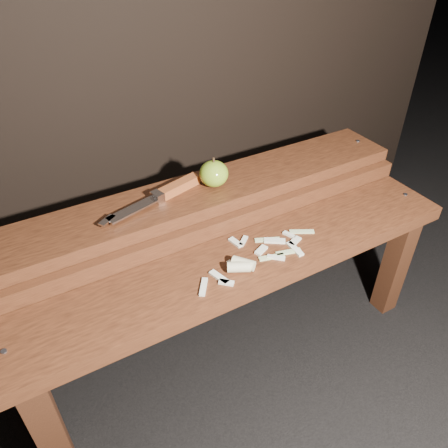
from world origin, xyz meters
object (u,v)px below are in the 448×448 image
bench_front_tier (248,279)px  bench_rear_tier (205,215)px  apple (214,174)px  knife (168,192)px

bench_front_tier → bench_rear_tier: bearing=90.0°
bench_front_tier → apple: 0.30m
bench_rear_tier → apple: size_ratio=14.45×
bench_rear_tier → knife: size_ratio=3.96×
apple → bench_rear_tier: bearing=-172.2°
bench_front_tier → bench_rear_tier: size_ratio=1.00×
apple → knife: 0.13m
bench_front_tier → bench_rear_tier: bench_rear_tier is taller
apple → knife: bearing=174.7°
bench_rear_tier → bench_front_tier: bearing=-90.0°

